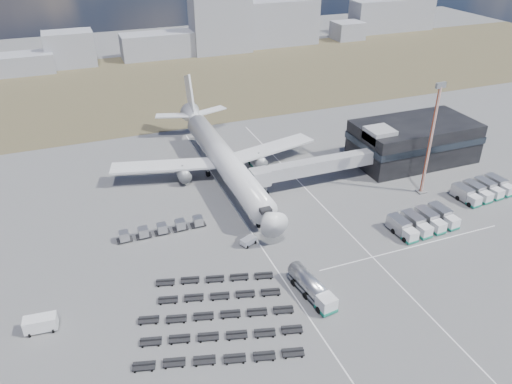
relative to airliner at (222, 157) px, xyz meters
name	(u,v)px	position (x,y,z in m)	size (l,w,h in m)	color
ground	(276,252)	(0.00, -32.38, -5.29)	(420.00, 420.00, 0.00)	#565659
grass_strip	(158,85)	(0.00, 77.62, -5.29)	(420.00, 90.00, 0.01)	brown
lane_markings	(315,233)	(9.77, -29.38, -5.29)	(47.12, 110.00, 0.01)	silver
terminal	(413,141)	(47.77, -8.41, -0.04)	(30.40, 16.40, 11.00)	black
jet_bridge	(305,168)	(15.90, -11.95, -0.24)	(30.30, 3.80, 7.05)	#939399
airliner	(222,157)	(0.00, 0.00, 0.00)	(51.59, 64.53, 17.62)	silver
skyline	(124,37)	(-5.24, 117.50, 3.90)	(308.77, 27.41, 25.57)	gray
fuel_tanker	(312,287)	(0.66, -45.74, -3.52)	(4.11, 11.25, 3.55)	silver
pushback_tug	(248,241)	(-4.00, -28.26, -4.60)	(3.03, 1.70, 1.39)	silver
utility_van	(41,324)	(-41.22, -37.83, -4.03)	(4.80, 2.17, 2.52)	silver
catering_truck	(256,162)	(9.41, 1.97, -3.99)	(2.42, 5.60, 2.54)	silver
service_trucks_near	(423,222)	(30.54, -35.81, -3.72)	(13.46, 8.05, 2.89)	silver
service_trucks_far	(483,190)	(51.31, -29.76, -3.76)	(13.26, 8.13, 2.82)	silver
uld_row	(162,229)	(-18.61, -18.64, -4.13)	(17.69, 1.92, 1.94)	black
baggage_dollies	(217,317)	(-15.53, -45.18, -4.91)	(27.62, 24.85, 0.77)	black
floodlight_mast	(430,140)	(39.69, -23.43, 7.50)	(2.39, 1.97, 25.52)	#AC3C1B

